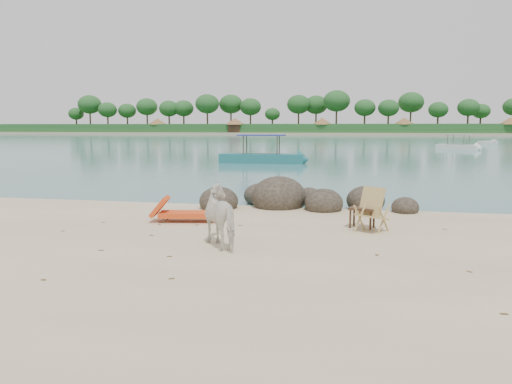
# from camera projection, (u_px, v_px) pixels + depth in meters

# --- Properties ---
(water) EXTENTS (400.00, 400.00, 0.00)m
(water) POSITION_uv_depth(u_px,v_px,m) (348.00, 139.00, 96.68)
(water) COLOR #36666D
(water) RESTS_ON ground
(far_shore) EXTENTS (420.00, 90.00, 1.40)m
(far_shore) POSITION_uv_depth(u_px,v_px,m) (354.00, 133.00, 174.33)
(far_shore) COLOR tan
(far_shore) RESTS_ON ground
(far_scenery) EXTENTS (420.00, 18.00, 9.50)m
(far_scenery) POSITION_uv_depth(u_px,v_px,m) (352.00, 124.00, 141.59)
(far_scenery) COLOR #1E4C1E
(far_scenery) RESTS_ON ground
(boulders) EXTENTS (6.37, 2.99, 1.25)m
(boulders) POSITION_uv_depth(u_px,v_px,m) (292.00, 200.00, 15.19)
(boulders) COLOR #2B241C
(boulders) RESTS_ON ground
(cow) EXTENTS (1.46, 1.56, 1.25)m
(cow) POSITION_uv_depth(u_px,v_px,m) (224.00, 217.00, 10.14)
(cow) COLOR white
(cow) RESTS_ON ground
(side_table) EXTENTS (0.70, 0.55, 0.49)m
(side_table) POSITION_uv_depth(u_px,v_px,m) (362.00, 219.00, 11.94)
(side_table) COLOR black
(side_table) RESTS_ON ground
(lounge_chair) EXTENTS (1.93, 0.96, 0.55)m
(lounge_chair) POSITION_uv_depth(u_px,v_px,m) (188.00, 212.00, 12.77)
(lounge_chair) COLOR #E64D1B
(lounge_chair) RESTS_ON ground
(deck_chair) EXTENTS (0.93, 0.95, 1.01)m
(deck_chair) POSITION_uv_depth(u_px,v_px,m) (372.00, 211.00, 11.51)
(deck_chair) COLOR tan
(deck_chair) RESTS_ON ground
(boat_near) EXTENTS (6.48, 1.68, 3.13)m
(boat_near) POSITION_uv_depth(u_px,v_px,m) (262.00, 139.00, 33.97)
(boat_near) COLOR #1E6368
(boat_near) RESTS_ON water
(boat_mid) EXTENTS (4.78, 4.50, 2.62)m
(boat_mid) POSITION_uv_depth(u_px,v_px,m) (459.00, 137.00, 53.72)
(boat_mid) COLOR silver
(boat_mid) RESTS_ON water
(boat_far) EXTENTS (3.76, 4.43, 0.55)m
(boat_far) POSITION_uv_depth(u_px,v_px,m) (488.00, 142.00, 68.79)
(boat_far) COLOR silver
(boat_far) RESTS_ON water
(dead_leaves) EXTENTS (8.88, 5.64, 0.00)m
(dead_leaves) POSITION_uv_depth(u_px,v_px,m) (219.00, 246.00, 10.27)
(dead_leaves) COLOR brown
(dead_leaves) RESTS_ON ground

